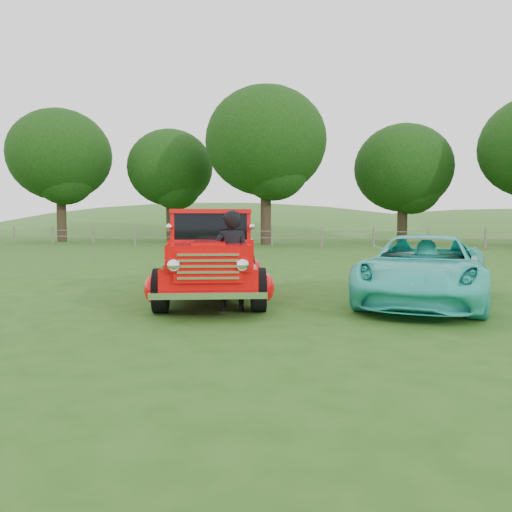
% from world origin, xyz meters
% --- Properties ---
extents(ground, '(140.00, 140.00, 0.00)m').
position_xyz_m(ground, '(0.00, 0.00, 0.00)').
color(ground, '#214B14').
rests_on(ground, ground).
extents(distant_hills, '(116.00, 60.00, 18.00)m').
position_xyz_m(distant_hills, '(-4.08, 59.46, -4.55)').
color(distant_hills, '#2F6123').
rests_on(distant_hills, ground).
extents(fence_line, '(48.00, 0.12, 1.20)m').
position_xyz_m(fence_line, '(0.00, 22.00, 0.60)').
color(fence_line, '#676057').
rests_on(fence_line, ground).
extents(tree_far_west, '(7.60, 7.60, 9.93)m').
position_xyz_m(tree_far_west, '(-20.00, 26.00, 6.49)').
color(tree_far_west, '#2E2017').
rests_on(tree_far_west, ground).
extents(tree_mid_west, '(6.40, 6.40, 8.46)m').
position_xyz_m(tree_mid_west, '(-12.00, 28.00, 5.55)').
color(tree_mid_west, '#2E2017').
rests_on(tree_mid_west, ground).
extents(tree_near_west, '(8.00, 8.00, 10.42)m').
position_xyz_m(tree_near_west, '(-4.00, 25.00, 6.80)').
color(tree_near_west, '#2E2017').
rests_on(tree_near_west, ground).
extents(tree_near_east, '(6.80, 6.80, 8.33)m').
position_xyz_m(tree_near_east, '(5.00, 29.00, 5.25)').
color(tree_near_east, '#2E2017').
rests_on(tree_near_east, ground).
extents(red_pickup, '(3.22, 5.27, 1.78)m').
position_xyz_m(red_pickup, '(-0.33, 1.89, 0.80)').
color(red_pickup, black).
rests_on(red_pickup, ground).
extents(teal_sedan, '(2.94, 4.98, 1.30)m').
position_xyz_m(teal_sedan, '(3.77, 2.25, 0.65)').
color(teal_sedan, '#32C8B8').
rests_on(teal_sedan, ground).
extents(man, '(0.74, 0.61, 1.74)m').
position_xyz_m(man, '(0.43, 0.63, 0.87)').
color(man, black).
rests_on(man, ground).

